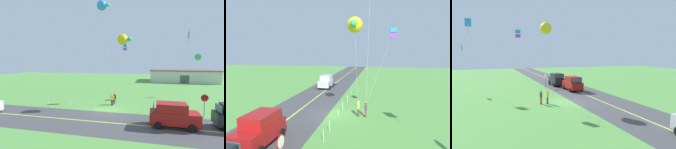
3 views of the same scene
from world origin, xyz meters
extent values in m
cube|color=#549342|center=(0.00, 0.00, -0.05)|extent=(120.00, 120.00, 0.10)
cube|color=#424244|center=(0.00, -4.00, 0.00)|extent=(120.00, 7.00, 0.00)
cube|color=#E5E04C|center=(0.00, -4.00, 0.01)|extent=(120.00, 0.16, 0.00)
cube|color=maroon|center=(7.44, -3.60, 0.89)|extent=(4.40, 1.90, 1.10)
cube|color=maroon|center=(7.19, -3.60, 1.84)|extent=(2.73, 1.75, 0.80)
cube|color=#334756|center=(8.28, -3.60, 1.84)|extent=(0.10, 1.62, 0.64)
cube|color=#334756|center=(5.57, -3.60, 1.84)|extent=(0.10, 1.62, 0.60)
cylinder|color=black|center=(8.87, -2.65, 0.34)|extent=(0.68, 0.22, 0.68)
cylinder|color=black|center=(8.87, -4.55, 0.34)|extent=(0.68, 0.22, 0.68)
cylinder|color=black|center=(6.01, -2.65, 0.34)|extent=(0.68, 0.22, 0.68)
cylinder|color=black|center=(6.01, -4.55, 0.34)|extent=(0.68, 0.22, 0.68)
cube|color=#334756|center=(11.37, -2.84, 1.84)|extent=(0.10, 1.62, 0.60)
cylinder|color=black|center=(11.81, -1.89, 0.34)|extent=(0.68, 0.22, 0.68)
cylinder|color=gray|center=(10.89, -0.10, 1.05)|extent=(0.08, 0.08, 2.10)
cylinder|color=red|center=(10.89, -0.10, 2.18)|extent=(0.76, 0.04, 0.76)
cylinder|color=white|center=(10.89, -0.07, 2.18)|extent=(0.62, 0.01, 0.62)
cylinder|color=#3F3F47|center=(-0.08, 2.63, 0.41)|extent=(0.16, 0.16, 0.82)
cylinder|color=#3F3F47|center=(0.10, 2.63, 0.41)|extent=(0.16, 0.16, 0.82)
cube|color=yellow|center=(0.01, 2.63, 1.10)|extent=(0.36, 0.22, 0.56)
cylinder|color=yellow|center=(-0.23, 2.63, 1.05)|extent=(0.10, 0.10, 0.52)
cylinder|color=yellow|center=(0.25, 2.63, 1.05)|extent=(0.10, 0.10, 0.52)
sphere|color=#D8AD84|center=(0.01, 2.63, 1.49)|extent=(0.22, 0.22, 0.22)
cylinder|color=red|center=(0.03, 3.39, 0.41)|extent=(0.16, 0.16, 0.82)
cylinder|color=red|center=(0.21, 3.39, 0.41)|extent=(0.16, 0.16, 0.82)
cube|color=#3F3F47|center=(0.12, 3.39, 1.10)|extent=(0.36, 0.22, 0.56)
cylinder|color=#3F3F47|center=(-0.12, 3.39, 1.05)|extent=(0.10, 0.10, 0.52)
cylinder|color=#3F3F47|center=(0.36, 3.39, 1.05)|extent=(0.10, 0.10, 0.52)
sphere|color=#9E704C|center=(0.12, 3.39, 1.49)|extent=(0.22, 0.22, 0.22)
cylinder|color=silver|center=(0.73, 2.50, 4.46)|extent=(1.46, 0.28, 8.93)
sphere|color=yellow|center=(1.46, 2.37, 8.93)|extent=(1.40, 1.40, 1.40)
sphere|color=green|center=(2.36, 2.37, 8.93)|extent=(0.60, 0.60, 0.60)
cylinder|color=silver|center=(-0.79, 3.46, 6.92)|extent=(1.84, 0.17, 13.84)
sphere|color=#2D8CE5|center=(-1.70, 3.54, 13.84)|extent=(1.40, 1.40, 1.40)
sphere|color=#4CD8D8|center=(-0.80, 3.54, 13.84)|extent=(0.60, 0.60, 0.60)
cylinder|color=silver|center=(1.18, 4.32, 4.07)|extent=(0.24, 2.84, 8.15)
cube|color=#2D8CE5|center=(1.29, 5.74, 8.40)|extent=(0.56, 0.56, 0.36)
cube|color=purple|center=(1.29, 5.74, 7.90)|extent=(0.56, 0.56, 0.36)
cylinder|color=silver|center=(10.27, 10.73, 5.23)|extent=(1.63, 1.67, 10.46)
cube|color=#2D8CE5|center=(11.08, 11.55, 10.45)|extent=(0.05, 0.91, 1.21)
cylinder|color=red|center=(11.08, 11.55, 9.55)|extent=(0.04, 0.04, 1.40)
cylinder|color=silver|center=(11.84, 12.67, 3.39)|extent=(2.06, 0.06, 6.78)
cone|color=green|center=(12.86, 12.65, 6.77)|extent=(1.10, 0.22, 1.11)
cube|color=beige|center=(13.50, 34.57, 1.60)|extent=(18.00, 10.00, 3.20)
cube|color=brown|center=(13.50, 34.57, 3.35)|extent=(18.36, 10.20, 0.30)
cube|color=#4C4C51|center=(13.50, 29.62, 1.10)|extent=(2.40, 0.12, 2.20)
cylinder|color=silver|center=(-8.65, 0.70, 0.45)|extent=(0.05, 0.05, 0.90)
cylinder|color=silver|center=(-5.29, 0.70, 0.45)|extent=(0.05, 0.05, 0.90)
cylinder|color=silver|center=(-1.84, 0.70, 0.45)|extent=(0.05, 0.05, 0.90)
cylinder|color=silver|center=(0.75, 0.70, 0.45)|extent=(0.05, 0.05, 0.90)
cylinder|color=silver|center=(4.28, 0.70, 0.45)|extent=(0.05, 0.05, 0.90)
cylinder|color=silver|center=(6.08, 0.70, 0.45)|extent=(0.05, 0.05, 0.90)
camera|label=1|loc=(5.61, -20.41, 6.18)|focal=28.08mm
camera|label=2|loc=(19.33, 4.53, 6.67)|focal=31.57mm
camera|label=3|loc=(-23.46, 9.21, 5.91)|focal=33.86mm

